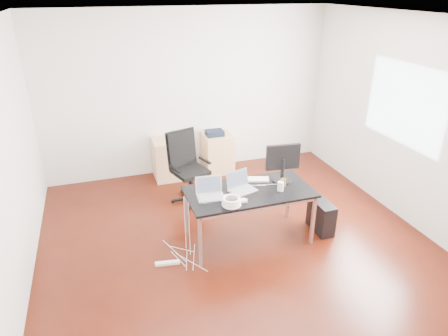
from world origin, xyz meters
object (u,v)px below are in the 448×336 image
object	(u,v)px
filing_cabinet_left	(168,159)
office_chair	(187,163)
desk	(249,194)
filing_cabinet_right	(218,153)
pc_tower	(321,216)

from	to	relation	value
filing_cabinet_left	office_chair	bearing A→B (deg)	-80.36
office_chair	filing_cabinet_left	bearing A→B (deg)	81.82
desk	filing_cabinet_right	bearing A→B (deg)	83.39
desk	filing_cabinet_right	distance (m)	2.22
office_chair	filing_cabinet_left	world-z (taller)	office_chair
filing_cabinet_left	pc_tower	bearing A→B (deg)	-54.05
filing_cabinet_right	pc_tower	world-z (taller)	filing_cabinet_right
desk	filing_cabinet_right	xyz separation A→B (m)	(0.25, 2.18, -0.33)
desk	pc_tower	bearing A→B (deg)	-6.37
desk	filing_cabinet_left	bearing A→B (deg)	106.40
desk	filing_cabinet_left	xyz separation A→B (m)	(-0.64, 2.18, -0.33)
pc_tower	office_chair	bearing A→B (deg)	136.21
desk	pc_tower	xyz separation A→B (m)	(1.02, -0.11, -0.46)
desk	office_chair	xyz separation A→B (m)	(-0.50, 1.34, -0.07)
pc_tower	filing_cabinet_right	bearing A→B (deg)	108.45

